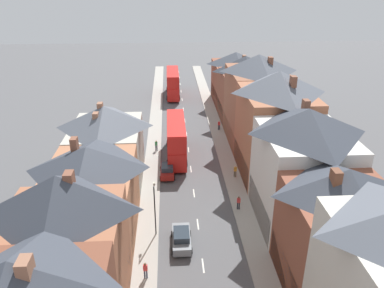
% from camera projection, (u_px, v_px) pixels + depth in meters
% --- Properties ---
extents(pavement_left, '(2.20, 104.00, 0.14)m').
position_uv_depth(pavement_left, '(154.00, 144.00, 56.31)').
color(pavement_left, '#A8A399').
rests_on(pavement_left, ground).
extents(pavement_right, '(2.20, 104.00, 0.14)m').
position_uv_depth(pavement_right, '(221.00, 143.00, 56.89)').
color(pavement_right, '#A8A399').
rests_on(pavement_right, ground).
extents(centre_line_dashes, '(0.14, 97.80, 0.01)m').
position_uv_depth(centre_line_dashes, '(188.00, 150.00, 54.81)').
color(centre_line_dashes, silver).
rests_on(centre_line_dashes, ground).
extents(terrace_row_left, '(8.00, 44.23, 12.68)m').
position_uv_depth(terrace_row_left, '(71.00, 240.00, 27.76)').
color(terrace_row_left, '#935138').
rests_on(terrace_row_left, ground).
extents(terrace_row_right, '(8.00, 76.69, 13.36)m').
position_uv_depth(terrace_row_right, '(285.00, 145.00, 41.85)').
color(terrace_row_right, silver).
rests_on(terrace_row_right, ground).
extents(double_decker_bus_lead, '(2.74, 10.80, 5.30)m').
position_uv_depth(double_decker_bus_lead, '(173.00, 83.00, 77.85)').
color(double_decker_bus_lead, red).
rests_on(double_decker_bus_lead, ground).
extents(double_decker_bus_mid_street, '(2.74, 10.80, 5.30)m').
position_uv_depth(double_decker_bus_mid_street, '(176.00, 138.00, 51.50)').
color(double_decker_bus_mid_street, red).
rests_on(double_decker_bus_mid_street, ground).
extents(car_near_blue, '(1.90, 4.07, 1.66)m').
position_uv_depth(car_near_blue, '(181.00, 238.00, 35.17)').
color(car_near_blue, gray).
rests_on(car_near_blue, ground).
extents(car_parked_left_a, '(1.90, 3.99, 1.61)m').
position_uv_depth(car_parked_left_a, '(167.00, 170.00, 47.41)').
color(car_parked_left_a, maroon).
rests_on(car_parked_left_a, ground).
extents(pedestrian_near_right, '(0.36, 0.22, 1.61)m').
position_uv_depth(pedestrian_near_right, '(145.00, 270.00, 31.13)').
color(pedestrian_near_right, '#3D4256').
rests_on(pedestrian_near_right, pavement_left).
extents(pedestrian_mid_left, '(0.36, 0.22, 1.61)m').
position_uv_depth(pedestrian_mid_left, '(239.00, 202.00, 40.35)').
color(pedestrian_mid_left, '#23232D').
rests_on(pedestrian_mid_left, pavement_right).
extents(pedestrian_mid_right, '(0.36, 0.22, 1.61)m').
position_uv_depth(pedestrian_mid_right, '(235.00, 171.00, 46.81)').
color(pedestrian_mid_right, brown).
rests_on(pedestrian_mid_right, pavement_right).
extents(pedestrian_far_left, '(0.36, 0.22, 1.61)m').
position_uv_depth(pedestrian_far_left, '(156.00, 145.00, 53.85)').
color(pedestrian_far_left, '#23232D').
rests_on(pedestrian_far_left, pavement_left).
extents(pedestrian_far_right, '(0.36, 0.22, 1.61)m').
position_uv_depth(pedestrian_far_right, '(219.00, 125.00, 61.07)').
color(pedestrian_far_right, '#23232D').
rests_on(pedestrian_far_right, pavement_right).
extents(street_lamp, '(0.20, 1.12, 5.50)m').
position_uv_depth(street_lamp, '(155.00, 207.00, 35.67)').
color(street_lamp, black).
rests_on(street_lamp, ground).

